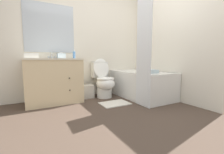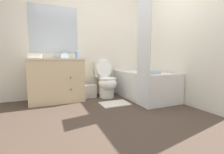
# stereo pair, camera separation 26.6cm
# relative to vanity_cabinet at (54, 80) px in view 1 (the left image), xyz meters

# --- Properties ---
(ground_plane) EXTENTS (14.00, 14.00, 0.00)m
(ground_plane) POSITION_rel_vanity_cabinet_xyz_m (0.80, -1.34, -0.42)
(ground_plane) COLOR #47382D
(wall_back) EXTENTS (8.00, 0.06, 2.50)m
(wall_back) POSITION_rel_vanity_cabinet_xyz_m (0.79, 0.30, 0.83)
(wall_back) COLOR silver
(wall_back) RESTS_ON ground_plane
(wall_right) EXTENTS (0.05, 2.61, 2.50)m
(wall_right) POSITION_rel_vanity_cabinet_xyz_m (2.12, -0.53, 0.83)
(wall_right) COLOR silver
(wall_right) RESTS_ON ground_plane
(vanity_cabinet) EXTENTS (0.99, 0.58, 0.83)m
(vanity_cabinet) POSITION_rel_vanity_cabinet_xyz_m (0.00, 0.00, 0.00)
(vanity_cabinet) COLOR beige
(vanity_cabinet) RESTS_ON ground_plane
(sink_faucet) EXTENTS (0.14, 0.12, 0.12)m
(sink_faucet) POSITION_rel_vanity_cabinet_xyz_m (-0.00, 0.20, 0.44)
(sink_faucet) COLOR silver
(sink_faucet) RESTS_ON vanity_cabinet
(toilet) EXTENTS (0.37, 0.63, 0.83)m
(toilet) POSITION_rel_vanity_cabinet_xyz_m (0.99, -0.06, -0.08)
(toilet) COLOR white
(toilet) RESTS_ON ground_plane
(bathtub) EXTENTS (0.77, 1.40, 0.55)m
(bathtub) POSITION_rel_vanity_cabinet_xyz_m (1.70, -0.42, -0.15)
(bathtub) COLOR white
(bathtub) RESTS_ON ground_plane
(shower_curtain) EXTENTS (0.01, 0.36, 1.91)m
(shower_curtain) POSITION_rel_vanity_cabinet_xyz_m (1.30, -0.96, 0.53)
(shower_curtain) COLOR white
(shower_curtain) RESTS_ON ground_plane
(wastebasket) EXTENTS (0.27, 0.23, 0.27)m
(wastebasket) POSITION_rel_vanity_cabinet_xyz_m (0.64, 0.05, -0.29)
(wastebasket) COLOR #B7B2A8
(wastebasket) RESTS_ON ground_plane
(tissue_box) EXTENTS (0.15, 0.14, 0.12)m
(tissue_box) POSITION_rel_vanity_cabinet_xyz_m (0.17, 0.12, 0.46)
(tissue_box) COLOR silver
(tissue_box) RESTS_ON vanity_cabinet
(soap_dispenser) EXTENTS (0.05, 0.05, 0.16)m
(soap_dispenser) POSITION_rel_vanity_cabinet_xyz_m (0.39, 0.01, 0.48)
(soap_dispenser) COLOR #4C7AB2
(soap_dispenser) RESTS_ON vanity_cabinet
(hand_towel_folded) EXTENTS (0.21, 0.18, 0.08)m
(hand_towel_folded) POSITION_rel_vanity_cabinet_xyz_m (-0.35, -0.13, 0.44)
(hand_towel_folded) COLOR white
(hand_towel_folded) RESTS_ON vanity_cabinet
(bath_towel_folded) EXTENTS (0.34, 0.22, 0.06)m
(bath_towel_folded) POSITION_rel_vanity_cabinet_xyz_m (1.57, -0.80, 0.16)
(bath_towel_folded) COLOR silver
(bath_towel_folded) RESTS_ON bathtub
(bath_mat) EXTENTS (0.51, 0.36, 0.02)m
(bath_mat) POSITION_rel_vanity_cabinet_xyz_m (0.94, -0.63, -0.42)
(bath_mat) COLOR silver
(bath_mat) RESTS_ON ground_plane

